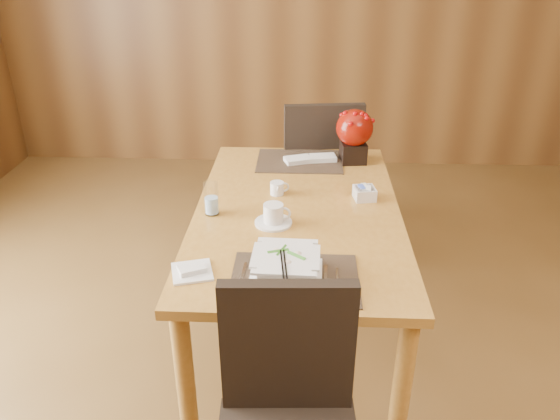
{
  "coord_description": "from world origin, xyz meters",
  "views": [
    {
      "loc": [
        0.02,
        -1.55,
        1.85
      ],
      "look_at": [
        -0.07,
        0.35,
        0.87
      ],
      "focal_mm": 35.0,
      "sensor_mm": 36.0,
      "label": 1
    }
  ],
  "objects_px": {
    "creamer_jug": "(277,188)",
    "near_chair": "(288,416)",
    "dining_table": "(297,228)",
    "far_chair": "(319,170)",
    "bread_plate": "(192,272)",
    "soup_setting": "(286,268)",
    "sugar_caddy": "(365,193)",
    "water_glass": "(211,199)",
    "coffee_cup": "(273,216)",
    "berry_decor": "(354,133)"
  },
  "relations": [
    {
      "from": "sugar_caddy",
      "to": "near_chair",
      "type": "distance_m",
      "value": 1.14
    },
    {
      "from": "soup_setting",
      "to": "bread_plate",
      "type": "height_order",
      "value": "soup_setting"
    },
    {
      "from": "berry_decor",
      "to": "near_chair",
      "type": "height_order",
      "value": "berry_decor"
    },
    {
      "from": "water_glass",
      "to": "berry_decor",
      "type": "relative_size",
      "value": 0.51
    },
    {
      "from": "water_glass",
      "to": "sugar_caddy",
      "type": "distance_m",
      "value": 0.7
    },
    {
      "from": "dining_table",
      "to": "near_chair",
      "type": "relative_size",
      "value": 1.6
    },
    {
      "from": "sugar_caddy",
      "to": "soup_setting",
      "type": "bearing_deg",
      "value": -116.57
    },
    {
      "from": "coffee_cup",
      "to": "bread_plate",
      "type": "height_order",
      "value": "coffee_cup"
    },
    {
      "from": "dining_table",
      "to": "berry_decor",
      "type": "xyz_separation_m",
      "value": [
        0.28,
        0.57,
        0.26
      ]
    },
    {
      "from": "bread_plate",
      "to": "near_chair",
      "type": "distance_m",
      "value": 0.61
    },
    {
      "from": "water_glass",
      "to": "creamer_jug",
      "type": "bearing_deg",
      "value": 37.78
    },
    {
      "from": "soup_setting",
      "to": "creamer_jug",
      "type": "bearing_deg",
      "value": 97.46
    },
    {
      "from": "dining_table",
      "to": "far_chair",
      "type": "height_order",
      "value": "far_chair"
    },
    {
      "from": "near_chair",
      "to": "creamer_jug",
      "type": "bearing_deg",
      "value": 91.88
    },
    {
      "from": "near_chair",
      "to": "far_chair",
      "type": "relative_size",
      "value": 0.94
    },
    {
      "from": "far_chair",
      "to": "creamer_jug",
      "type": "bearing_deg",
      "value": 66.66
    },
    {
      "from": "berry_decor",
      "to": "water_glass",
      "type": "bearing_deg",
      "value": -135.95
    },
    {
      "from": "water_glass",
      "to": "sugar_caddy",
      "type": "bearing_deg",
      "value": 14.85
    },
    {
      "from": "bread_plate",
      "to": "far_chair",
      "type": "xyz_separation_m",
      "value": [
        0.49,
        1.41,
        -0.19
      ]
    },
    {
      "from": "soup_setting",
      "to": "sugar_caddy",
      "type": "xyz_separation_m",
      "value": [
        0.33,
        0.67,
        -0.02
      ]
    },
    {
      "from": "dining_table",
      "to": "water_glass",
      "type": "distance_m",
      "value": 0.41
    },
    {
      "from": "water_glass",
      "to": "creamer_jug",
      "type": "xyz_separation_m",
      "value": [
        0.27,
        0.21,
        -0.04
      ]
    },
    {
      "from": "water_glass",
      "to": "bread_plate",
      "type": "distance_m",
      "value": 0.47
    },
    {
      "from": "dining_table",
      "to": "berry_decor",
      "type": "bearing_deg",
      "value": 63.5
    },
    {
      "from": "berry_decor",
      "to": "bread_plate",
      "type": "distance_m",
      "value": 1.28
    },
    {
      "from": "coffee_cup",
      "to": "far_chair",
      "type": "distance_m",
      "value": 1.07
    },
    {
      "from": "soup_setting",
      "to": "coffee_cup",
      "type": "bearing_deg",
      "value": 101.21
    },
    {
      "from": "bread_plate",
      "to": "near_chair",
      "type": "xyz_separation_m",
      "value": [
        0.36,
        -0.43,
        -0.23
      ]
    },
    {
      "from": "soup_setting",
      "to": "water_glass",
      "type": "xyz_separation_m",
      "value": [
        -0.34,
        0.49,
        0.02
      ]
    },
    {
      "from": "far_chair",
      "to": "bread_plate",
      "type": "bearing_deg",
      "value": 63.96
    },
    {
      "from": "creamer_jug",
      "to": "sugar_caddy",
      "type": "bearing_deg",
      "value": -17.14
    },
    {
      "from": "bread_plate",
      "to": "far_chair",
      "type": "height_order",
      "value": "far_chair"
    },
    {
      "from": "soup_setting",
      "to": "water_glass",
      "type": "height_order",
      "value": "water_glass"
    },
    {
      "from": "creamer_jug",
      "to": "near_chair",
      "type": "xyz_separation_m",
      "value": [
        0.09,
        -1.1,
        -0.25
      ]
    },
    {
      "from": "bread_plate",
      "to": "far_chair",
      "type": "relative_size",
      "value": 0.14
    },
    {
      "from": "dining_table",
      "to": "creamer_jug",
      "type": "relative_size",
      "value": 18.17
    },
    {
      "from": "sugar_caddy",
      "to": "far_chair",
      "type": "relative_size",
      "value": 0.09
    },
    {
      "from": "coffee_cup",
      "to": "bread_plate",
      "type": "relative_size",
      "value": 1.12
    },
    {
      "from": "sugar_caddy",
      "to": "near_chair",
      "type": "height_order",
      "value": "near_chair"
    },
    {
      "from": "sugar_caddy",
      "to": "bread_plate",
      "type": "distance_m",
      "value": 0.93
    },
    {
      "from": "sugar_caddy",
      "to": "water_glass",
      "type": "bearing_deg",
      "value": -165.15
    },
    {
      "from": "dining_table",
      "to": "bread_plate",
      "type": "height_order",
      "value": "bread_plate"
    },
    {
      "from": "creamer_jug",
      "to": "soup_setting",
      "type": "bearing_deg",
      "value": -97.19
    },
    {
      "from": "berry_decor",
      "to": "bread_plate",
      "type": "height_order",
      "value": "berry_decor"
    },
    {
      "from": "soup_setting",
      "to": "far_chair",
      "type": "xyz_separation_m",
      "value": [
        0.15,
        1.44,
        -0.24
      ]
    },
    {
      "from": "coffee_cup",
      "to": "bread_plate",
      "type": "distance_m",
      "value": 0.47
    },
    {
      "from": "creamer_jug",
      "to": "near_chair",
      "type": "bearing_deg",
      "value": -98.0
    },
    {
      "from": "sugar_caddy",
      "to": "berry_decor",
      "type": "relative_size",
      "value": 0.33
    },
    {
      "from": "creamer_jug",
      "to": "far_chair",
      "type": "bearing_deg",
      "value": 60.91
    },
    {
      "from": "dining_table",
      "to": "creamer_jug",
      "type": "xyz_separation_m",
      "value": [
        -0.1,
        0.14,
        0.13
      ]
    }
  ]
}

